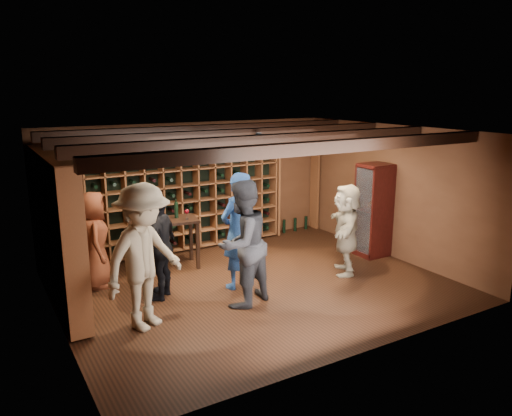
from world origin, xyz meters
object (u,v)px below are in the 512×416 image
man_grey_suit (242,244)px  guest_khaki (144,257)px  tasting_table (163,226)px  display_cabinet (373,212)px  guest_beige (346,229)px  guest_woman_black (160,246)px  man_blue_shirt (238,231)px  guest_red_floral (94,240)px

man_grey_suit → guest_khaki: guest_khaki is taller
guest_khaki → tasting_table: 2.26m
display_cabinet → tasting_table: display_cabinet is taller
guest_beige → tasting_table: bearing=-88.4°
guest_khaki → display_cabinet: bearing=-18.2°
display_cabinet → guest_woman_black: display_cabinet is taller
man_blue_shirt → display_cabinet: bearing=163.7°
guest_khaki → guest_beige: size_ratio=1.25×
guest_khaki → tasting_table: (1.00, 2.02, -0.20)m
guest_woman_black → tasting_table: 1.28m
guest_red_floral → guest_woman_black: (0.77, -0.95, 0.03)m
display_cabinet → man_blue_shirt: 2.96m
tasting_table → guest_woman_black: bearing=-103.1°
guest_red_floral → guest_khaki: (0.25, -1.78, 0.20)m
display_cabinet → guest_khaki: 4.75m
guest_beige → tasting_table: 3.19m
man_grey_suit → guest_red_floral: (-1.72, 1.80, -0.15)m
tasting_table → display_cabinet: bearing=-10.6°
guest_khaki → tasting_table: size_ratio=1.56×
man_blue_shirt → guest_woman_black: size_ratio=1.15×
display_cabinet → guest_woman_black: bearing=178.1°
guest_red_floral → tasting_table: guest_red_floral is taller
man_blue_shirt → guest_red_floral: size_ratio=1.20×
man_grey_suit → guest_beige: 2.19m
display_cabinet → tasting_table: 3.93m
display_cabinet → man_blue_shirt: size_ratio=0.93×
man_blue_shirt → man_grey_suit: size_ratio=1.00×
guest_woman_black → tasting_table: size_ratio=1.29×
man_grey_suit → man_blue_shirt: bearing=-133.9°
man_blue_shirt → tasting_table: size_ratio=1.49×
guest_red_floral → guest_khaki: 1.81m
guest_red_floral → tasting_table: 1.28m
display_cabinet → guest_beige: size_ratio=1.11×
man_blue_shirt → guest_woman_black: bearing=-28.1°
guest_woman_black → guest_khaki: 0.99m
guest_khaki → guest_beige: 3.65m
man_blue_shirt → tasting_table: 1.59m
man_blue_shirt → guest_khaki: (-1.73, -0.61, 0.05)m
guest_beige → guest_woman_black: bearing=-65.2°
guest_beige → display_cabinet: bearing=149.6°
guest_beige → tasting_table: (-2.64, 1.79, 0.00)m
tasting_table → guest_beige: bearing=-25.1°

